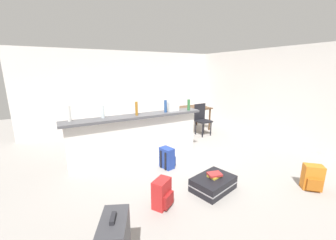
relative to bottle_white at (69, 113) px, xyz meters
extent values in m
cube|color=gray|center=(2.05, -0.52, -1.17)|extent=(13.00, 13.00, 0.05)
cube|color=silver|center=(2.05, 2.53, 0.10)|extent=(6.60, 0.10, 2.50)
cube|color=silver|center=(5.10, -0.22, 0.10)|extent=(0.10, 6.00, 2.50)
cube|color=silver|center=(1.26, -0.10, -0.67)|extent=(2.80, 0.20, 0.95)
cube|color=#4C4C51|center=(1.26, -0.10, -0.17)|extent=(2.96, 0.40, 0.05)
cylinder|color=silver|center=(0.00, 0.00, 0.00)|extent=(0.06, 0.06, 0.29)
cylinder|color=silver|center=(0.60, -0.01, -0.03)|extent=(0.07, 0.07, 0.24)
cylinder|color=#9E661E|center=(1.26, -0.11, -0.01)|extent=(0.06, 0.06, 0.28)
cylinder|color=#284C89|center=(1.93, -0.12, -0.01)|extent=(0.06, 0.06, 0.27)
cylinder|color=#2D6B38|center=(2.52, -0.17, -0.02)|extent=(0.07, 0.07, 0.25)
cube|color=silver|center=(2.16, -0.05, -0.04)|extent=(0.26, 0.18, 0.22)
cube|color=#4C331E|center=(3.63, 1.27, -0.43)|extent=(1.10, 0.80, 0.04)
cylinder|color=#4C331E|center=(3.14, 0.93, -0.80)|extent=(0.06, 0.06, 0.70)
cylinder|color=#4C331E|center=(4.12, 0.93, -0.80)|extent=(0.06, 0.06, 0.70)
cylinder|color=#4C331E|center=(3.14, 1.61, -0.80)|extent=(0.06, 0.06, 0.70)
cylinder|color=#4C331E|center=(4.12, 1.61, -0.80)|extent=(0.06, 0.06, 0.70)
cube|color=black|center=(3.61, 0.61, -0.72)|extent=(0.42, 0.42, 0.04)
cube|color=black|center=(3.60, 0.79, -0.46)|extent=(0.40, 0.06, 0.48)
cylinder|color=black|center=(3.46, 0.44, -0.94)|extent=(0.04, 0.04, 0.41)
cylinder|color=black|center=(3.78, 0.46, -0.94)|extent=(0.04, 0.04, 0.41)
cylinder|color=black|center=(3.44, 0.76, -0.94)|extent=(0.04, 0.04, 0.41)
cylinder|color=black|center=(3.76, 0.78, -0.94)|extent=(0.04, 0.04, 0.41)
cube|color=black|center=(1.92, -1.79, -1.04)|extent=(0.77, 0.62, 0.22)
cube|color=gray|center=(1.92, -1.79, -1.04)|extent=(0.79, 0.64, 0.02)
cube|color=#2D2D33|center=(2.32, -1.70, -1.04)|extent=(0.18, 0.21, 0.02)
cube|color=orange|center=(3.36, -2.56, -0.94)|extent=(0.33, 0.32, 0.42)
cube|color=#AB5918|center=(3.28, -2.64, -1.01)|extent=(0.20, 0.19, 0.19)
cube|color=black|center=(3.37, -2.44, -0.96)|extent=(0.04, 0.04, 0.36)
cube|color=black|center=(3.48, -2.53, -0.96)|extent=(0.04, 0.04, 0.36)
cube|color=#233D93|center=(1.63, -0.74, -0.94)|extent=(0.24, 0.31, 0.42)
cube|color=navy|center=(1.74, -0.71, -1.01)|extent=(0.11, 0.23, 0.19)
cube|color=black|center=(1.55, -0.83, -0.96)|extent=(0.03, 0.04, 0.36)
cube|color=black|center=(1.52, -0.69, -0.96)|extent=(0.03, 0.04, 0.36)
cube|color=#232328|center=(0.13, -2.48, -0.50)|extent=(0.09, 0.14, 0.04)
cube|color=red|center=(0.98, -1.76, -0.94)|extent=(0.33, 0.30, 0.42)
cube|color=maroon|center=(1.04, -1.85, -1.01)|extent=(0.22, 0.17, 0.19)
cube|color=black|center=(0.87, -1.71, -0.96)|extent=(0.04, 0.04, 0.36)
cube|color=black|center=(0.99, -1.64, -0.96)|extent=(0.04, 0.04, 0.36)
cube|color=gold|center=(1.96, -1.78, -0.91)|extent=(0.25, 0.20, 0.03)
cube|color=#AD2D2D|center=(1.94, -1.79, -0.88)|extent=(0.25, 0.21, 0.03)
camera|label=1|loc=(-0.20, -4.09, 0.78)|focal=22.11mm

